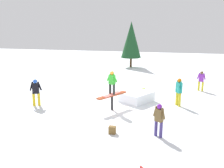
{
  "coord_description": "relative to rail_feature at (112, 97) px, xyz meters",
  "views": [
    {
      "loc": [
        12.96,
        2.96,
        4.71
      ],
      "look_at": [
        0.0,
        0.0,
        1.5
      ],
      "focal_mm": 40.0,
      "sensor_mm": 36.0,
      "label": 1
    }
  ],
  "objects": [
    {
      "name": "bystander_brown",
      "position": [
        2.89,
        2.69,
        0.08
      ],
      "size": [
        0.41,
        0.56,
        1.46
      ],
      "rotation": [
        0.0,
        0.0,
        4.13
      ],
      "color": "#3E3273",
      "rests_on": "ground"
    },
    {
      "name": "rail_feature",
      "position": [
        0.0,
        0.0,
        0.0
      ],
      "size": [
        1.93,
        1.34,
        0.9
      ],
      "rotation": [
        0.0,
        0.0,
        -0.56
      ],
      "color": "black",
      "rests_on": "ground"
    },
    {
      "name": "bystander_black",
      "position": [
        0.25,
        -4.51,
        0.15
      ],
      "size": [
        0.35,
        0.7,
        1.59
      ],
      "rotation": [
        0.0,
        0.0,
        1.94
      ],
      "color": "gold",
      "rests_on": "ground"
    },
    {
      "name": "ground_plane",
      "position": [
        0.0,
        0.0,
        -0.74
      ],
      "size": [
        60.0,
        60.0,
        0.0
      ],
      "primitive_type": "plane",
      "color": "white"
    },
    {
      "name": "backpack_on_snow",
      "position": [
        3.04,
        0.71,
        -0.57
      ],
      "size": [
        0.23,
        0.3,
        0.34
      ],
      "primitive_type": "cube",
      "rotation": [
        0.0,
        0.0,
        1.55
      ],
      "color": "brown",
      "rests_on": "ground"
    },
    {
      "name": "main_rider_on_rail",
      "position": [
        0.0,
        0.0,
        0.8
      ],
      "size": [
        1.4,
        0.84,
        1.32
      ],
      "rotation": [
        0.0,
        0.0,
        -0.43
      ],
      "color": "#F56E64",
      "rests_on": "rail_feature"
    },
    {
      "name": "snow_kicker_ramp",
      "position": [
        -1.84,
        1.14,
        -0.44
      ],
      "size": [
        2.32,
        2.22,
        0.62
      ],
      "primitive_type": "cube",
      "rotation": [
        0.0,
        0.0,
        -0.56
      ],
      "color": "white",
      "rests_on": "ground"
    },
    {
      "name": "bystander_purple",
      "position": [
        -5.43,
        5.32,
        0.07
      ],
      "size": [
        0.27,
        0.61,
        1.44
      ],
      "rotation": [
        0.0,
        0.0,
        1.33
      ],
      "color": "gold",
      "rests_on": "ground"
    },
    {
      "name": "loose_snowboard_lime",
      "position": [
        -4.79,
        0.79,
        -0.73
      ],
      "size": [
        1.02,
        1.27,
        0.02
      ],
      "primitive_type": "cube",
      "rotation": [
        0.0,
        0.0,
        2.19
      ],
      "color": "#94CE2C",
      "rests_on": "ground"
    },
    {
      "name": "pine_tree_near",
      "position": [
        -14.32,
        -1.12,
        2.28
      ],
      "size": [
        2.19,
        2.19,
        4.98
      ],
      "color": "#4C331E",
      "rests_on": "ground"
    },
    {
      "name": "bystander_teal",
      "position": [
        -1.59,
        3.64,
        0.19
      ],
      "size": [
        0.63,
        0.41,
        1.65
      ],
      "rotation": [
        0.0,
        0.0,
        3.65
      ],
      "color": "gold",
      "rests_on": "ground"
    }
  ]
}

